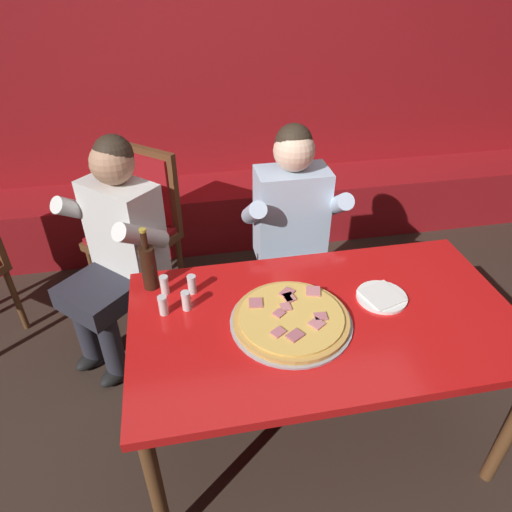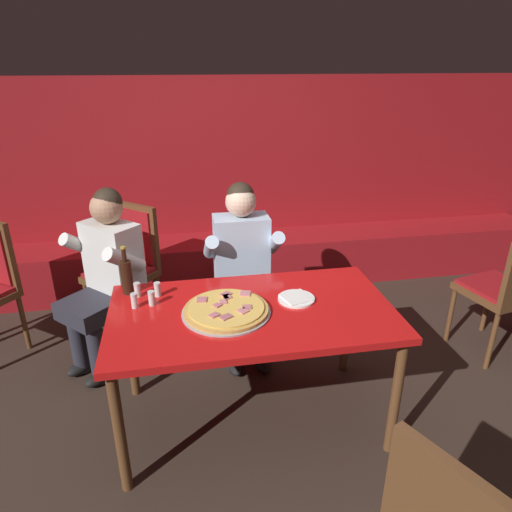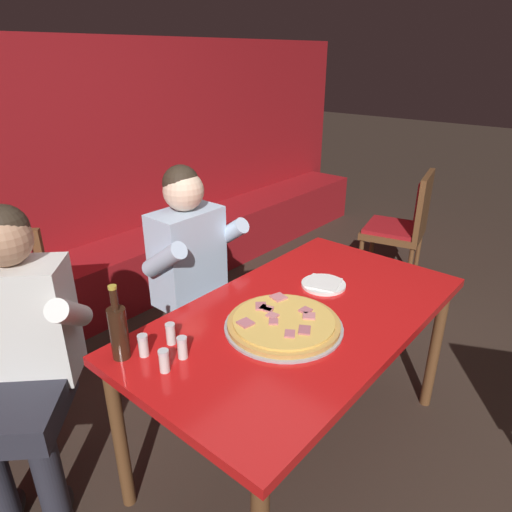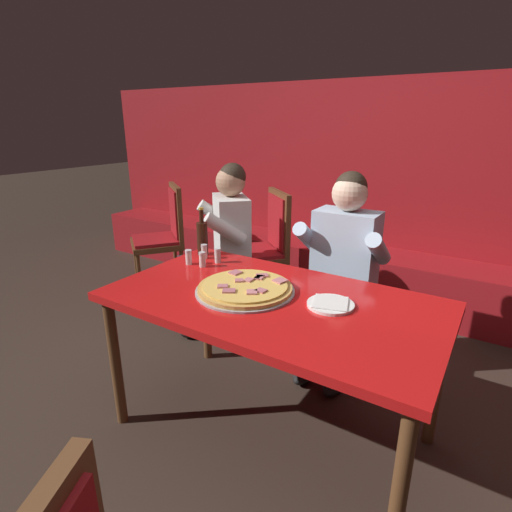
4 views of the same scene
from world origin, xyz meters
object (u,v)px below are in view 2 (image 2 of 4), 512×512
beer_bottle (126,276)px  shaker_red_pepper_flakes (152,299)px  pizza (226,310)px  diner_standing_companion (105,274)px  plate_white_paper (296,298)px  shaker_black_pepper (158,290)px  shaker_oregano (137,290)px  diner_seated_blue_shirt (243,266)px  dining_chair_near_right (127,260)px  shaker_parmesan (134,301)px  dining_chair_side_aisle (508,285)px  main_dining_table (252,321)px

beer_bottle → shaker_red_pepper_flakes: (0.14, -0.17, -0.07)m
pizza → diner_standing_companion: diner_standing_companion is taller
diner_standing_companion → plate_white_paper: bearing=-31.0°
beer_bottle → shaker_black_pepper: 0.20m
shaker_oregano → diner_standing_companion: diner_standing_companion is taller
beer_bottle → diner_seated_blue_shirt: 0.85m
diner_seated_blue_shirt → dining_chair_near_right: size_ratio=1.25×
pizza → shaker_parmesan: (-0.49, 0.15, 0.02)m
shaker_oregano → dining_chair_side_aisle: 2.52m
beer_bottle → pizza: bearing=-31.7°
dining_chair_side_aisle → dining_chair_near_right: dining_chair_near_right is taller
shaker_red_pepper_flakes → diner_standing_companion: 0.70m
shaker_oregano → shaker_red_pepper_flakes: same height
shaker_oregano → shaker_parmesan: same height
main_dining_table → shaker_oregano: bearing=156.9°
pizza → shaker_parmesan: 0.51m
pizza → beer_bottle: size_ratio=1.65×
main_dining_table → dining_chair_side_aisle: (1.88, 0.35, -0.12)m
shaker_black_pepper → diner_standing_companion: bearing=126.1°
main_dining_table → shaker_red_pepper_flakes: shaker_red_pepper_flakes is taller
main_dining_table → diner_standing_companion: (-0.87, 0.75, 0.01)m
dining_chair_side_aisle → diner_standing_companion: diner_standing_companion is taller
plate_white_paper → diner_standing_companion: diner_standing_companion is taller
shaker_parmesan → pizza: bearing=-16.7°
pizza → diner_standing_companion: (-0.73, 0.76, -0.08)m
beer_bottle → dining_chair_near_right: beer_bottle is taller
pizza → dining_chair_side_aisle: size_ratio=0.49×
shaker_parmesan → plate_white_paper: bearing=-4.7°
shaker_parmesan → diner_standing_companion: bearing=111.6°
plate_white_paper → diner_seated_blue_shirt: (-0.21, 0.65, -0.07)m
pizza → shaker_red_pepper_flakes: 0.43m
main_dining_table → diner_seated_blue_shirt: bearing=85.1°
shaker_black_pepper → dining_chair_near_right: (-0.27, 0.97, -0.22)m
diner_seated_blue_shirt → dining_chair_near_right: (-0.84, 0.51, -0.11)m
beer_bottle → dining_chair_side_aisle: beer_bottle is taller
main_dining_table → shaker_red_pepper_flakes: bearing=164.8°
shaker_oregano → diner_seated_blue_shirt: (0.68, 0.44, -0.10)m
shaker_parmesan → main_dining_table: bearing=-12.1°
shaker_red_pepper_flakes → dining_chair_side_aisle: (2.42, 0.20, -0.24)m
plate_white_paper → diner_standing_companion: size_ratio=0.16×
shaker_oregano → shaker_red_pepper_flakes: size_ratio=1.00×
beer_bottle → diner_standing_companion: diner_standing_companion is taller
beer_bottle → shaker_parmesan: size_ratio=3.40×
shaker_oregano → plate_white_paper: bearing=-12.9°
main_dining_table → dining_chair_side_aisle: size_ratio=1.59×
diner_seated_blue_shirt → dining_chair_side_aisle: (1.82, -0.36, -0.13)m
shaker_red_pepper_flakes → plate_white_paper: bearing=-6.0°
dining_chair_side_aisle → shaker_black_pepper: bearing=-177.6°
pizza → diner_seated_blue_shirt: diner_seated_blue_shirt is taller
beer_bottle → shaker_oregano: (0.06, -0.06, -0.07)m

